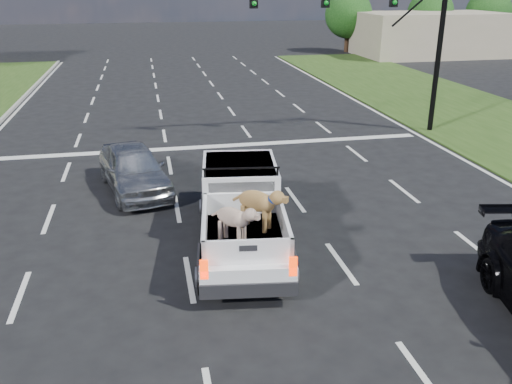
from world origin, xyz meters
TOP-DOWN VIEW (x-y plane):
  - ground at (0.00, 0.00)m, footprint 160.00×160.00m
  - road_markings at (0.00, 6.56)m, footprint 17.75×60.00m
  - traffic_signal at (7.20, 10.50)m, footprint 9.11×0.31m
  - building_right at (22.00, 34.00)m, footprint 12.00×7.00m
  - tree_far_d at (16.00, 38.00)m, footprint 4.20×4.20m
  - tree_far_e at (24.00, 38.00)m, footprint 4.20×4.20m
  - tree_far_f at (30.00, 38.00)m, footprint 4.20×4.20m
  - pickup_truck at (-0.32, 1.37)m, footprint 2.60×5.58m
  - silver_sedan at (-2.92, 5.72)m, footprint 2.56×4.47m

SIDE VIEW (x-z plane):
  - ground at x=0.00m, z-range 0.00..0.00m
  - road_markings at x=0.00m, z-range 0.00..0.01m
  - silver_sedan at x=-2.92m, z-range 0.00..1.43m
  - pickup_truck at x=-0.32m, z-range -0.06..1.95m
  - building_right at x=22.00m, z-range 0.00..3.60m
  - tree_far_d at x=16.00m, z-range 0.59..5.99m
  - tree_far_e at x=24.00m, z-range 0.59..5.99m
  - tree_far_f at x=30.00m, z-range 0.59..5.99m
  - traffic_signal at x=7.20m, z-range 1.23..8.23m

